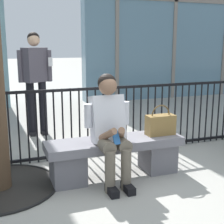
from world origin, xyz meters
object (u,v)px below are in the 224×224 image
stone_bench (115,154)px  handbag_on_bench (160,124)px  seated_person_with_phone (110,126)px  bystander_at_railing (35,76)px

stone_bench → handbag_on_bench: size_ratio=4.37×
seated_person_with_phone → bystander_at_railing: bearing=102.8°
bystander_at_railing → stone_bench: bearing=-73.8°
seated_person_with_phone → handbag_on_bench: (0.69, 0.12, -0.07)m
stone_bench → seated_person_with_phone: (-0.11, -0.13, 0.38)m
stone_bench → handbag_on_bench: 0.66m
stone_bench → seated_person_with_phone: size_ratio=1.32×
seated_person_with_phone → bystander_at_railing: size_ratio=0.71×
stone_bench → seated_person_with_phone: 0.41m
stone_bench → seated_person_with_phone: bearing=-129.8°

